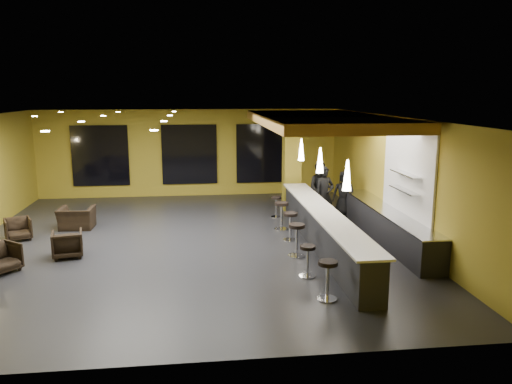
{
  "coord_description": "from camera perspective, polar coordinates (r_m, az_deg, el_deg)",
  "views": [
    {
      "loc": [
        0.31,
        -13.74,
        4.2
      ],
      "look_at": [
        2.0,
        0.5,
        1.3
      ],
      "focal_mm": 35.0,
      "sensor_mm": 36.0,
      "label": 1
    }
  ],
  "objects": [
    {
      "name": "pendant_1",
      "position": [
        13.78,
        7.34,
        3.62
      ],
      "size": [
        0.2,
        0.2,
        0.7
      ],
      "primitive_type": "cone",
      "color": "white",
      "rests_on": "wood_soffit"
    },
    {
      "name": "window_right",
      "position": [
        20.51,
        0.82,
        4.43
      ],
      "size": [
        2.2,
        0.06,
        2.4
      ],
      "primitive_type": "cube",
      "color": "black",
      "rests_on": "wall_back"
    },
    {
      "name": "tile_backsplash",
      "position": [
        14.11,
        16.94,
        1.96
      ],
      "size": [
        0.06,
        3.2,
        2.4
      ],
      "primitive_type": "cube",
      "color": "white",
      "rests_on": "wall_right"
    },
    {
      "name": "staff_a",
      "position": [
        16.26,
        7.8,
        -0.3
      ],
      "size": [
        0.78,
        0.62,
        1.85
      ],
      "primitive_type": "imported",
      "rotation": [
        0.0,
        0.0,
        0.3
      ],
      "color": "black",
      "rests_on": "floor"
    },
    {
      "name": "wall_shelf_lower",
      "position": [
        13.94,
        16.65,
        0.2
      ],
      "size": [
        0.3,
        1.5,
        0.03
      ],
      "primitive_type": "cube",
      "color": "silver",
      "rests_on": "wall_right"
    },
    {
      "name": "wall_front",
      "position": [
        7.6,
        -8.82,
        -7.52
      ],
      "size": [
        12.0,
        0.1,
        3.5
      ],
      "primitive_type": "cube",
      "color": "olive",
      "rests_on": "floor"
    },
    {
      "name": "window_left",
      "position": [
        20.69,
        -17.37,
        3.97
      ],
      "size": [
        2.2,
        0.06,
        2.4
      ],
      "primitive_type": "cube",
      "color": "black",
      "rests_on": "wall_back"
    },
    {
      "name": "bar_counter",
      "position": [
        13.68,
        7.65,
        -4.36
      ],
      "size": [
        0.6,
        8.0,
        1.0
      ],
      "primitive_type": "cube",
      "color": "black",
      "rests_on": "floor"
    },
    {
      "name": "wood_soffit",
      "position": [
        15.22,
        7.35,
        8.18
      ],
      "size": [
        3.6,
        8.0,
        0.28
      ],
      "primitive_type": "cube",
      "color": "#BA8136",
      "rests_on": "ceiling"
    },
    {
      "name": "floor",
      "position": [
        14.38,
        -7.74,
        -5.86
      ],
      "size": [
        12.0,
        13.0,
        0.1
      ],
      "primitive_type": "cube",
      "color": "#232326",
      "rests_on": "ground"
    },
    {
      "name": "window_center",
      "position": [
        20.33,
        -7.61,
        4.27
      ],
      "size": [
        2.2,
        0.06,
        2.4
      ],
      "primitive_type": "cube",
      "color": "black",
      "rests_on": "wall_back"
    },
    {
      "name": "ceiling",
      "position": [
        13.76,
        -8.15,
        8.61
      ],
      "size": [
        12.0,
        13.0,
        0.1
      ],
      "primitive_type": "cube",
      "color": "black"
    },
    {
      "name": "bar_stool_5",
      "position": [
        16.87,
        2.34,
        -1.38
      ],
      "size": [
        0.36,
        0.36,
        0.72
      ],
      "rotation": [
        0.0,
        0.0,
        -0.15
      ],
      "color": "silver",
      "rests_on": "floor"
    },
    {
      "name": "staff_b",
      "position": [
        17.19,
        7.42,
        0.33
      ],
      "size": [
        1.05,
        0.91,
        1.84
      ],
      "primitive_type": "imported",
      "rotation": [
        0.0,
        0.0,
        -0.27
      ],
      "color": "black",
      "rests_on": "floor"
    },
    {
      "name": "wall_right",
      "position": [
        15.09,
        15.7,
        1.66
      ],
      "size": [
        0.1,
        13.0,
        3.5
      ],
      "primitive_type": "cube",
      "color": "olive",
      "rests_on": "floor"
    },
    {
      "name": "armchair_d",
      "position": [
        16.47,
        -19.82,
        -2.82
      ],
      "size": [
        1.07,
        0.95,
        0.68
      ],
      "primitive_type": "imported",
      "rotation": [
        0.0,
        0.0,
        3.1
      ],
      "color": "black",
      "rests_on": "floor"
    },
    {
      "name": "armchair_b",
      "position": [
        13.8,
        -20.75,
        -5.56
      ],
      "size": [
        0.88,
        0.9,
        0.69
      ],
      "primitive_type": "imported",
      "rotation": [
        0.0,
        0.0,
        3.35
      ],
      "color": "black",
      "rests_on": "floor"
    },
    {
      "name": "bar_stool_3",
      "position": [
        14.27,
        3.95,
        -3.53
      ],
      "size": [
        0.41,
        0.41,
        0.82
      ],
      "rotation": [
        0.0,
        0.0,
        0.12
      ],
      "color": "silver",
      "rests_on": "floor"
    },
    {
      "name": "bar_stool_0",
      "position": [
        10.38,
        8.19,
        -9.38
      ],
      "size": [
        0.42,
        0.42,
        0.83
      ],
      "rotation": [
        0.0,
        0.0,
        -0.38
      ],
      "color": "silver",
      "rests_on": "floor"
    },
    {
      "name": "pendant_0",
      "position": [
        11.4,
        10.37,
        1.9
      ],
      "size": [
        0.2,
        0.2,
        0.7
      ],
      "primitive_type": "cone",
      "color": "white",
      "rests_on": "wood_soffit"
    },
    {
      "name": "armchair_c",
      "position": [
        15.9,
        -25.54,
        -3.83
      ],
      "size": [
        0.91,
        0.92,
        0.64
      ],
      "primitive_type": "imported",
      "rotation": [
        0.0,
        0.0,
        0.43
      ],
      "color": "black",
      "rests_on": "floor"
    },
    {
      "name": "bar_stool_4",
      "position": [
        15.35,
        2.94,
        -2.32
      ],
      "size": [
        0.44,
        0.44,
        0.86
      ],
      "rotation": [
        0.0,
        0.0,
        0.15
      ],
      "color": "silver",
      "rests_on": "floor"
    },
    {
      "name": "armchair_a",
      "position": [
        13.29,
        -27.19,
        -6.73
      ],
      "size": [
        1.05,
        1.05,
        0.69
      ],
      "primitive_type": "imported",
      "rotation": [
        0.0,
        0.0,
        0.91
      ],
      "color": "black",
      "rests_on": "floor"
    },
    {
      "name": "prep_counter",
      "position": [
        14.76,
        14.72,
        -3.74
      ],
      "size": [
        0.7,
        6.0,
        0.86
      ],
      "primitive_type": "cube",
      "color": "black",
      "rests_on": "floor"
    },
    {
      "name": "bar_top",
      "position": [
        13.55,
        7.71,
        -2.23
      ],
      "size": [
        0.78,
        8.1,
        0.05
      ],
      "primitive_type": "cube",
      "color": "silver",
      "rests_on": "bar_counter"
    },
    {
      "name": "wall_shelf_upper",
      "position": [
        13.86,
        16.75,
        2.02
      ],
      "size": [
        0.3,
        1.5,
        0.03
      ],
      "primitive_type": "cube",
      "color": "silver",
      "rests_on": "wall_right"
    },
    {
      "name": "wall_back",
      "position": [
        20.44,
        -7.61,
        4.45
      ],
      "size": [
        12.0,
        0.1,
        3.5
      ],
      "primitive_type": "cube",
      "color": "olive",
      "rests_on": "floor"
    },
    {
      "name": "prep_top",
      "position": [
        14.65,
        14.81,
        -2.03
      ],
      "size": [
        0.72,
        6.0,
        0.03
      ],
      "primitive_type": "cube",
      "color": "silver",
      "rests_on": "prep_counter"
    },
    {
      "name": "bar_stool_1",
      "position": [
        11.57,
        5.91,
        -7.39
      ],
      "size": [
        0.38,
        0.38,
        0.75
      ],
      "rotation": [
        0.0,
        0.0,
        0.3
      ],
      "color": "silver",
      "rests_on": "floor"
    },
    {
      "name": "bar_stool_2",
      "position": [
        12.91,
        4.66,
        -5.02
      ],
      "size": [
        0.44,
        0.44,
        0.86
      ],
      "rotation": [
        0.0,
        0.0,
        0.04
      ],
      "color": "silver",
      "rests_on": "floor"
    },
    {
      "name": "column",
      "position": [
        17.83,
        4.1,
        3.51
      ],
      "size": [
        0.6,
        0.6,
        3.5
      ],
      "primitive_type": "cube",
      "color": "olive",
      "rests_on": "floor"
    },
    {
      "name": "staff_c",
      "position": [
        17.23,
        10.02,
        -0.19
      ],
      "size": [
        0.89,
        0.73,
        1.56
      ],
      "primitive_type": "imported",
      "rotation": [
        0.0,
        0.0,
        -0.35
      ],
      "color": "black",
      "rests_on": "floor"
    },
    {
      "name": "pendant_2",
      "position": [
        16.19,
        5.2,
        4.83
      ],
      "size": [
        0.2,
        0.2,
        0.7
      ],
      "primitive_type": "cone",
      "color": "white",
      "rests_on": "wood_soffit"
    }
  ]
}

